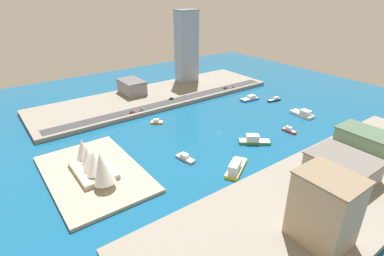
% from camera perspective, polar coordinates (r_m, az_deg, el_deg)
% --- Properties ---
extents(ground_plane, '(440.00, 440.00, 0.00)m').
position_cam_1_polar(ground_plane, '(236.98, 5.06, -0.59)').
color(ground_plane, '#145684').
extents(quay_west, '(70.00, 240.00, 3.52)m').
position_cam_1_polar(quay_west, '(186.16, 25.02, -10.48)').
color(quay_west, gray).
rests_on(quay_west, ground_plane).
extents(quay_east, '(70.00, 240.00, 3.52)m').
position_cam_1_polar(quay_east, '(308.44, -6.67, 5.98)').
color(quay_east, gray).
rests_on(quay_east, ground_plane).
extents(peninsula_point, '(79.59, 51.33, 2.00)m').
position_cam_1_polar(peninsula_point, '(192.75, -17.93, -8.13)').
color(peninsula_point, '#A89E89').
rests_on(peninsula_point, ground_plane).
extents(road_strip, '(11.73, 228.00, 0.15)m').
position_cam_1_polar(road_strip, '(287.01, -4.09, 4.98)').
color(road_strip, '#38383D').
rests_on(road_strip, quay_east).
extents(ferry_yellow_fast, '(19.40, 25.24, 7.41)m').
position_cam_1_polar(ferry_yellow_fast, '(188.08, 8.21, -7.30)').
color(ferry_yellow_fast, yellow).
rests_on(ferry_yellow_fast, ground_plane).
extents(ferry_green_doubledeck, '(19.59, 21.74, 6.49)m').
position_cam_1_polar(ferry_green_doubledeck, '(222.17, 11.52, -2.24)').
color(ferry_green_doubledeck, '#2D8C4C').
rests_on(ferry_green_doubledeck, ground_plane).
extents(ferry_white_commuter, '(22.38, 9.44, 5.99)m').
position_cam_1_polar(ferry_white_commuter, '(279.88, 20.08, 2.56)').
color(ferry_white_commuter, silver).
rests_on(ferry_white_commuter, ground_plane).
extents(yacht_sleek_gray, '(15.54, 7.21, 4.06)m').
position_cam_1_polar(yacht_sleek_gray, '(198.10, -1.28, -5.61)').
color(yacht_sleek_gray, '#999EA3').
rests_on(yacht_sleek_gray, ground_plane).
extents(catamaran_blue, '(9.45, 20.13, 4.50)m').
position_cam_1_polar(catamaran_blue, '(305.66, 10.80, 5.47)').
color(catamaran_blue, blue).
rests_on(catamaran_blue, ground_plane).
extents(water_taxi_orange, '(9.92, 10.85, 3.58)m').
position_cam_1_polar(water_taxi_orange, '(250.71, -6.64, 1.17)').
color(water_taxi_orange, orange).
rests_on(water_taxi_orange, ground_plane).
extents(patrol_launch_navy, '(5.09, 15.67, 3.91)m').
position_cam_1_polar(patrol_launch_navy, '(308.27, 15.21, 5.16)').
color(patrol_launch_navy, '#1E284C').
rests_on(patrol_launch_navy, ground_plane).
extents(tugboat_red, '(12.45, 4.19, 4.17)m').
position_cam_1_polar(tugboat_red, '(245.87, 17.80, -0.40)').
color(tugboat_red, red).
rests_on(tugboat_red, ground_plane).
extents(tower_tall_glass, '(16.50, 22.73, 76.20)m').
position_cam_1_polar(tower_tall_glass, '(342.01, -1.03, 15.00)').
color(tower_tall_glass, '#8C9EB2').
rests_on(tower_tall_glass, quay_east).
extents(apartment_midrise_tan, '(24.44, 20.14, 32.13)m').
position_cam_1_polar(apartment_midrise_tan, '(140.88, 23.61, -13.68)').
color(apartment_midrise_tan, tan).
rests_on(apartment_midrise_tan, quay_west).
extents(warehouse_low_gray, '(29.90, 20.15, 13.63)m').
position_cam_1_polar(warehouse_low_gray, '(312.49, -11.22, 7.59)').
color(warehouse_low_gray, gray).
rests_on(warehouse_low_gray, quay_east).
extents(carpark_squat_concrete, '(35.13, 28.30, 12.97)m').
position_cam_1_polar(carpark_squat_concrete, '(193.09, 26.34, -6.49)').
color(carpark_squat_concrete, gray).
rests_on(carpark_squat_concrete, quay_west).
extents(terminal_long_green, '(43.15, 22.30, 10.80)m').
position_cam_1_polar(terminal_long_green, '(236.18, 30.62, -1.99)').
color(terminal_long_green, slate).
rests_on(terminal_long_green, quay_west).
extents(sedan_silver, '(1.98, 4.53, 1.73)m').
position_cam_1_polar(sedan_silver, '(268.17, -9.43, 3.39)').
color(sedan_silver, black).
rests_on(sedan_silver, road_strip).
extents(pickup_red, '(2.09, 4.98, 1.51)m').
position_cam_1_polar(pickup_red, '(264.93, -11.21, 2.95)').
color(pickup_red, black).
rests_on(pickup_red, road_strip).
extents(van_white, '(1.97, 5.13, 1.40)m').
position_cam_1_polar(van_white, '(329.96, 7.67, 7.71)').
color(van_white, black).
rests_on(van_white, road_strip).
extents(hatchback_blue, '(1.99, 4.69, 1.62)m').
position_cam_1_polar(hatchback_blue, '(324.24, 6.26, 7.48)').
color(hatchback_blue, black).
rests_on(hatchback_blue, road_strip).
extents(suv_black, '(1.93, 4.45, 1.64)m').
position_cam_1_polar(suv_black, '(292.03, -3.92, 5.53)').
color(suv_black, black).
rests_on(suv_black, road_strip).
extents(traffic_light_waterfront, '(0.36, 0.36, 6.50)m').
position_cam_1_polar(traffic_light_waterfront, '(285.92, -1.48, 5.87)').
color(traffic_light_waterfront, black).
rests_on(traffic_light_waterfront, quay_east).
extents(opera_landmark, '(45.72, 20.42, 21.72)m').
position_cam_1_polar(opera_landmark, '(185.28, -17.97, -6.19)').
color(opera_landmark, '#BCAD93').
rests_on(opera_landmark, peninsula_point).
extents(park_tree_cluster, '(17.19, 24.11, 9.09)m').
position_cam_1_polar(park_tree_cluster, '(171.71, 22.20, -10.03)').
color(park_tree_cluster, brown).
rests_on(park_tree_cluster, quay_west).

